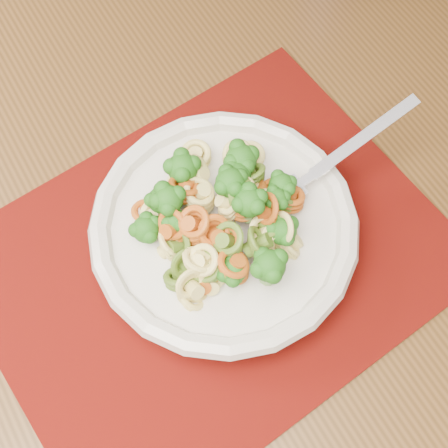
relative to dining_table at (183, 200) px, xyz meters
name	(u,v)px	position (x,y,z in m)	size (l,w,h in m)	color
dining_table	(183,200)	(0.00, 0.00, 0.00)	(1.51, 1.12, 0.76)	brown
placemat	(212,259)	(-0.01, -0.12, 0.11)	(0.41, 0.32, 0.00)	#500D03
pasta_bowl	(224,230)	(0.01, -0.11, 0.14)	(0.24, 0.24, 0.05)	beige
pasta_broccoli_heap	(224,221)	(0.01, -0.11, 0.15)	(0.20, 0.20, 0.06)	#E7D672
fork	(290,192)	(0.07, -0.10, 0.15)	(0.19, 0.02, 0.01)	silver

